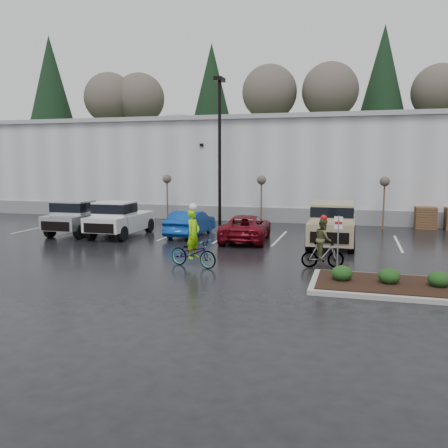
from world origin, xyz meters
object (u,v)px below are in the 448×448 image
(sapling_mid, at_px, (261,183))
(fire_lane_sign, at_px, (338,238))
(sapling_west, at_px, (167,181))
(cyclist_hivis, at_px, (193,247))
(pallet_stack_a, at_px, (425,218))
(pickup_white, at_px, (123,218))
(pickup_silver, at_px, (83,216))
(car_blue, at_px, (191,223))
(sapling_east, at_px, (385,184))
(car_red, at_px, (246,228))
(lamppost, at_px, (220,136))
(suv_tan, at_px, (332,224))
(cyclist_olive, at_px, (323,248))

(sapling_mid, bearing_deg, fire_lane_sign, -67.51)
(sapling_west, height_order, cyclist_hivis, sapling_west)
(sapling_mid, bearing_deg, pallet_stack_a, 5.71)
(pickup_white, bearing_deg, sapling_mid, 43.74)
(fire_lane_sign, bearing_deg, pickup_silver, 155.61)
(sapling_west, relative_size, pickup_white, 0.62)
(pickup_silver, bearing_deg, fire_lane_sign, -24.39)
(fire_lane_sign, bearing_deg, car_blue, 138.04)
(sapling_mid, relative_size, pickup_silver, 0.62)
(sapling_west, height_order, sapling_east, same)
(pallet_stack_a, relative_size, cyclist_hivis, 0.54)
(sapling_west, bearing_deg, car_red, -41.82)
(pickup_silver, bearing_deg, cyclist_hivis, -35.74)
(lamppost, height_order, car_blue, lamppost)
(sapling_east, xyz_separation_m, suv_tan, (-2.70, -6.23, -1.70))
(sapling_mid, bearing_deg, car_red, -86.14)
(pickup_white, relative_size, car_blue, 1.21)
(sapling_west, relative_size, car_red, 0.66)
(pallet_stack_a, height_order, cyclist_hivis, cyclist_hivis)
(pickup_silver, distance_m, car_blue, 6.29)
(car_red, xyz_separation_m, cyclist_olive, (4.28, -5.31, 0.09))
(fire_lane_sign, height_order, pickup_silver, fire_lane_sign)
(car_red, height_order, suv_tan, suv_tan)
(sapling_east, relative_size, fire_lane_sign, 1.45)
(fire_lane_sign, distance_m, cyclist_olive, 1.57)
(sapling_east, height_order, suv_tan, sapling_east)
(pickup_silver, relative_size, pickup_white, 1.00)
(sapling_mid, xyz_separation_m, pickup_silver, (-9.13, -6.26, -1.75))
(sapling_west, xyz_separation_m, pickup_white, (-0.08, -6.30, -1.75))
(pickup_white, xyz_separation_m, suv_tan, (11.38, 0.07, 0.05))
(fire_lane_sign, height_order, suv_tan, fire_lane_sign)
(pickup_silver, bearing_deg, pallet_stack_a, 20.77)
(sapling_east, bearing_deg, car_red, -138.84)
(pickup_white, relative_size, car_red, 1.07)
(car_red, relative_size, cyclist_hivis, 1.95)
(lamppost, relative_size, sapling_west, 2.88)
(sapling_east, xyz_separation_m, fire_lane_sign, (-2.20, -12.80, -1.32))
(lamppost, distance_m, pallet_stack_a, 13.61)
(car_blue, bearing_deg, sapling_mid, -116.31)
(pickup_silver, xyz_separation_m, cyclist_olive, (13.83, -5.24, -0.21))
(pallet_stack_a, distance_m, car_blue, 14.42)
(car_red, bearing_deg, cyclist_olive, 124.12)
(sapling_west, height_order, sapling_mid, same)
(pickup_silver, height_order, suv_tan, suv_tan)
(sapling_west, xyz_separation_m, car_red, (6.92, -6.19, -2.05))
(sapling_mid, distance_m, car_red, 6.53)
(pickup_silver, relative_size, car_blue, 1.21)
(pallet_stack_a, bearing_deg, pickup_white, -156.25)
(car_red, bearing_deg, fire_lane_sign, 121.69)
(car_blue, bearing_deg, pallet_stack_a, -151.65)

